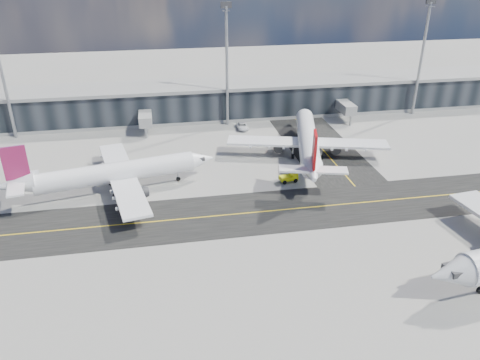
{
  "coord_description": "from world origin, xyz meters",
  "views": [
    {
      "loc": [
        -16.64,
        -61.96,
        39.4
      ],
      "look_at": [
        -4.31,
        6.49,
        5.0
      ],
      "focal_mm": 35.0,
      "sensor_mm": 36.0,
      "label": 1
    }
  ],
  "objects": [
    {
      "name": "floodlight_masts",
      "position": [
        0.0,
        48.0,
        15.61
      ],
      "size": [
        102.5,
        0.7,
        28.9
      ],
      "color": "gray",
      "rests_on": "ground"
    },
    {
      "name": "baggage_tug",
      "position": [
        6.65,
        14.16,
        1.07
      ],
      "size": [
        3.62,
        2.23,
        2.13
      ],
      "rotation": [
        0.0,
        0.0,
        -1.41
      ],
      "color": "#CBD50B",
      "rests_on": "ground"
    },
    {
      "name": "terminal_concourse",
      "position": [
        0.04,
        54.93,
        4.09
      ],
      "size": [
        152.0,
        19.8,
        8.8
      ],
      "color": "black",
      "rests_on": "ground"
    },
    {
      "name": "airliner_af",
      "position": [
        -25.55,
        15.88,
        3.64
      ],
      "size": [
        37.06,
        31.79,
        11.02
      ],
      "rotation": [
        0.0,
        0.0,
        -1.38
      ],
      "color": "white",
      "rests_on": "ground"
    },
    {
      "name": "service_van",
      "position": [
        3.04,
        44.0,
        0.72
      ],
      "size": [
        2.47,
        5.22,
        1.44
      ],
      "primitive_type": "imported",
      "rotation": [
        0.0,
        0.0,
        -0.01
      ],
      "color": "white",
      "rests_on": "ground"
    },
    {
      "name": "airliner_redtail",
      "position": [
        13.08,
        24.07,
        3.87
      ],
      "size": [
        33.62,
        39.09,
        11.71
      ],
      "rotation": [
        0.0,
        0.0,
        -0.26
      ],
      "color": "white",
      "rests_on": "ground"
    },
    {
      "name": "taxiway_lanes",
      "position": [
        3.91,
        10.74,
        0.01
      ],
      "size": [
        180.0,
        63.0,
        0.03
      ],
      "color": "black",
      "rests_on": "ground"
    },
    {
      "name": "ground",
      "position": [
        0.0,
        0.0,
        0.0
      ],
      "size": [
        300.0,
        300.0,
        0.0
      ],
      "primitive_type": "plane",
      "color": "gray",
      "rests_on": "ground"
    }
  ]
}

